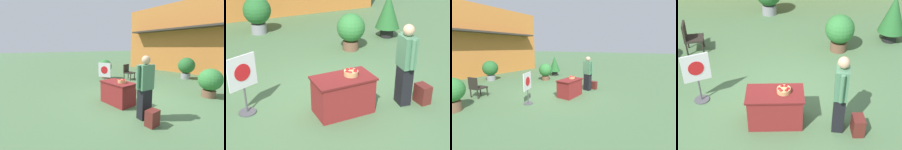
# 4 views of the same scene
# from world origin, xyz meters

# --- Properties ---
(ground_plane) EXTENTS (120.00, 120.00, 0.00)m
(ground_plane) POSITION_xyz_m (0.00, 0.00, 0.00)
(ground_plane) COLOR #4C7047
(display_table) EXTENTS (1.23, 0.71, 0.78)m
(display_table) POSITION_xyz_m (-0.12, -0.84, 0.39)
(display_table) COLOR maroon
(display_table) RESTS_ON ground_plane
(apple_basket) EXTENTS (0.29, 0.29, 0.13)m
(apple_basket) POSITION_xyz_m (0.06, -0.81, 0.84)
(apple_basket) COLOR tan
(apple_basket) RESTS_ON display_table
(person_visitor) EXTENTS (0.33, 0.60, 1.76)m
(person_visitor) POSITION_xyz_m (1.21, -1.06, 0.90)
(person_visitor) COLOR black
(person_visitor) RESTS_ON ground_plane
(backpack) EXTENTS (0.24, 0.34, 0.42)m
(backpack) POSITION_xyz_m (1.61, -1.24, 0.21)
(backpack) COLOR maroon
(backpack) RESTS_ON ground_plane
(poster_board) EXTENTS (0.59, 0.36, 1.26)m
(poster_board) POSITION_xyz_m (-1.93, -0.03, 0.70)
(poster_board) COLOR #4C4C51
(poster_board) RESTS_ON ground_plane
(patio_chair) EXTENTS (0.64, 0.64, 0.93)m
(patio_chair) POSITION_xyz_m (-2.74, 2.44, 0.51)
(patio_chair) COLOR #28231E
(patio_chair) RESTS_ON ground_plane
(potted_plant_near_right) EXTENTS (0.88, 0.88, 1.16)m
(potted_plant_near_right) POSITION_xyz_m (1.75, 2.40, 0.66)
(potted_plant_near_right) COLOR brown
(potted_plant_near_right) RESTS_ON ground_plane
(potted_plant_far_left) EXTENTS (0.85, 0.85, 1.53)m
(potted_plant_far_left) POSITION_xyz_m (3.51, 3.01, 0.87)
(potted_plant_far_left) COLOR black
(potted_plant_far_left) RESTS_ON ground_plane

